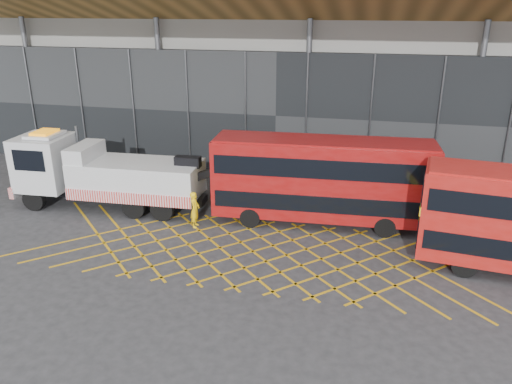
# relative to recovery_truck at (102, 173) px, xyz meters

# --- Properties ---
(ground_plane) EXTENTS (120.00, 120.00, 0.00)m
(ground_plane) POSITION_rel_recovery_truck_xyz_m (6.27, -3.44, -2.00)
(ground_plane) COLOR #292A2C
(road_markings) EXTENTS (23.16, 7.16, 0.01)m
(road_markings) POSITION_rel_recovery_truck_xyz_m (9.47, -3.44, -1.99)
(road_markings) COLOR gold
(road_markings) RESTS_ON ground_plane
(construction_building) EXTENTS (55.00, 23.97, 18.00)m
(construction_building) POSITION_rel_recovery_truck_xyz_m (8.19, 14.96, 6.98)
(construction_building) COLOR gray
(construction_building) RESTS_ON ground_plane
(recovery_truck) EXTENTS (12.44, 3.35, 4.33)m
(recovery_truck) POSITION_rel_recovery_truck_xyz_m (0.00, 0.00, 0.00)
(recovery_truck) COLOR black
(recovery_truck) RESTS_ON ground_plane
(bus_towed) EXTENTS (11.24, 3.24, 4.52)m
(bus_towed) POSITION_rel_recovery_truck_xyz_m (12.14, 0.52, 0.51)
(bus_towed) COLOR maroon
(bus_towed) RESTS_ON ground_plane
(worker) EXTENTS (0.52, 0.74, 1.89)m
(worker) POSITION_rel_recovery_truck_xyz_m (5.92, -1.39, -1.05)
(worker) COLOR yellow
(worker) RESTS_ON ground_plane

